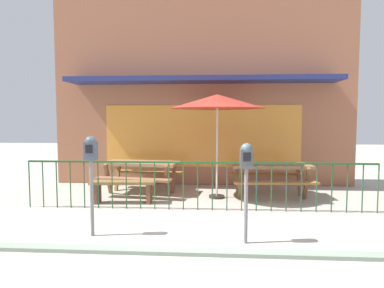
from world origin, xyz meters
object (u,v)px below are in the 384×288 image
object	(u,v)px
picnic_table_left	(141,168)
patio_bench	(123,187)
parking_meter_far	(246,166)
parking_meter_near	(91,159)
patio_umbrella	(217,102)
picnic_table_right	(271,171)

from	to	relation	value
picnic_table_left	patio_bench	size ratio (longest dim) A/B	1.39
picnic_table_left	parking_meter_far	bearing A→B (deg)	-54.60
parking_meter_near	parking_meter_far	xyz separation A→B (m)	(2.33, -0.16, -0.07)
picnic_table_left	patio_umbrella	xyz separation A→B (m)	(1.84, -0.34, 1.59)
parking_meter_near	parking_meter_far	distance (m)	2.34
parking_meter_near	patio_umbrella	bearing A→B (deg)	53.55
picnic_table_right	patio_bench	size ratio (longest dim) A/B	1.31
patio_bench	parking_meter_far	bearing A→B (deg)	-41.90
patio_umbrella	parking_meter_near	xyz separation A→B (m)	(-1.95, -2.63, -1.00)
picnic_table_right	parking_meter_far	world-z (taller)	parking_meter_far
patio_umbrella	parking_meter_near	world-z (taller)	patio_umbrella
picnic_table_left	picnic_table_right	world-z (taller)	same
patio_umbrella	parking_meter_far	size ratio (longest dim) A/B	1.62
picnic_table_right	patio_bench	distance (m)	3.36
patio_umbrella	parking_meter_far	distance (m)	3.01
picnic_table_left	patio_bench	bearing A→B (deg)	-100.49
patio_bench	parking_meter_far	world-z (taller)	parking_meter_far
picnic_table_right	patio_bench	bearing A→B (deg)	-166.77
picnic_table_right	parking_meter_near	distance (m)	4.26
patio_umbrella	parking_meter_far	xyz separation A→B (m)	(0.39, -2.79, -1.07)
picnic_table_right	patio_bench	xyz separation A→B (m)	(-3.26, -0.77, -0.26)
patio_umbrella	parking_meter_far	world-z (taller)	patio_umbrella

